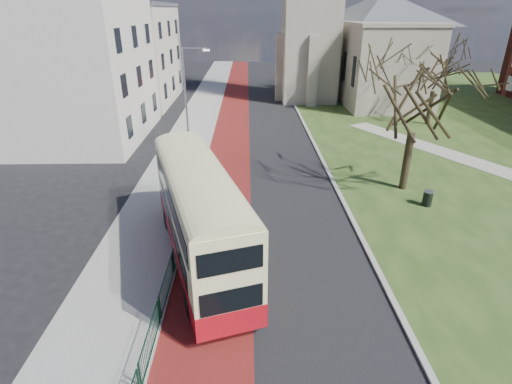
{
  "coord_description": "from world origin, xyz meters",
  "views": [
    {
      "loc": [
        0.36,
        -13.67,
        10.63
      ],
      "look_at": [
        0.76,
        5.18,
        2.0
      ],
      "focal_mm": 28.0,
      "sensor_mm": 36.0,
      "label": 1
    }
  ],
  "objects_px": {
    "litter_bin": "(428,198)",
    "bus": "(199,212)",
    "winter_tree_far": "(438,64)",
    "winter_tree_near": "(419,85)",
    "streetlamp": "(187,94)"
  },
  "relations": [
    {
      "from": "bus",
      "to": "winter_tree_near",
      "type": "xyz_separation_m",
      "value": [
        12.22,
        7.99,
        4.03
      ]
    },
    {
      "from": "streetlamp",
      "to": "winter_tree_near",
      "type": "relative_size",
      "value": 0.84
    },
    {
      "from": "winter_tree_far",
      "to": "winter_tree_near",
      "type": "bearing_deg",
      "value": -117.36
    },
    {
      "from": "streetlamp",
      "to": "litter_bin",
      "type": "relative_size",
      "value": 8.53
    },
    {
      "from": "streetlamp",
      "to": "winter_tree_far",
      "type": "xyz_separation_m",
      "value": [
        23.0,
        7.81,
        1.3
      ]
    },
    {
      "from": "streetlamp",
      "to": "winter_tree_near",
      "type": "xyz_separation_m",
      "value": [
        14.77,
        -8.11,
        2.02
      ]
    },
    {
      "from": "bus",
      "to": "winter_tree_near",
      "type": "height_order",
      "value": "winter_tree_near"
    },
    {
      "from": "winter_tree_near",
      "to": "winter_tree_far",
      "type": "height_order",
      "value": "winter_tree_near"
    },
    {
      "from": "streetlamp",
      "to": "bus",
      "type": "distance_m",
      "value": 16.42
    },
    {
      "from": "bus",
      "to": "litter_bin",
      "type": "height_order",
      "value": "bus"
    },
    {
      "from": "streetlamp",
      "to": "winter_tree_near",
      "type": "height_order",
      "value": "winter_tree_near"
    },
    {
      "from": "winter_tree_near",
      "to": "winter_tree_far",
      "type": "xyz_separation_m",
      "value": [
        8.24,
        15.92,
        -0.72
      ]
    },
    {
      "from": "litter_bin",
      "to": "bus",
      "type": "bearing_deg",
      "value": -156.89
    },
    {
      "from": "streetlamp",
      "to": "litter_bin",
      "type": "height_order",
      "value": "streetlamp"
    },
    {
      "from": "bus",
      "to": "winter_tree_near",
      "type": "distance_m",
      "value": 15.14
    }
  ]
}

